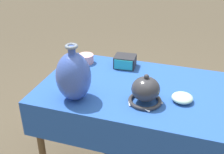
% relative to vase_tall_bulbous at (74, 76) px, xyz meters
% --- Properties ---
extents(display_table, '(1.12, 0.75, 0.75)m').
position_rel_vase_tall_bulbous_xyz_m(display_table, '(0.28, 0.22, -0.22)').
color(display_table, brown).
rests_on(display_table, ground_plane).
extents(vase_tall_bulbous, '(0.20, 0.20, 0.33)m').
position_rel_vase_tall_bulbous_xyz_m(vase_tall_bulbous, '(0.00, 0.00, 0.00)').
color(vase_tall_bulbous, '#3851A8').
rests_on(vase_tall_bulbous, display_table).
extents(vase_dome_bell, '(0.19, 0.20, 0.18)m').
position_rel_vase_tall_bulbous_xyz_m(vase_dome_bell, '(0.39, 0.08, -0.07)').
color(vase_dome_bell, '#2D2D33').
rests_on(vase_dome_bell, display_table).
extents(mosaic_tile_box, '(0.15, 0.13, 0.08)m').
position_rel_vase_tall_bulbous_xyz_m(mosaic_tile_box, '(0.16, 0.49, -0.10)').
color(mosaic_tile_box, '#232328').
rests_on(mosaic_tile_box, display_table).
extents(pot_squat_rose, '(0.11, 0.11, 0.06)m').
position_rel_vase_tall_bulbous_xyz_m(pot_squat_rose, '(-0.12, 0.46, -0.11)').
color(pot_squat_rose, '#D19399').
rests_on(pot_squat_rose, display_table).
extents(bowl_shallow_celadon, '(0.12, 0.12, 0.05)m').
position_rel_vase_tall_bulbous_xyz_m(bowl_shallow_celadon, '(0.59, 0.16, -0.12)').
color(bowl_shallow_celadon, '#A8CCB7').
rests_on(bowl_shallow_celadon, display_table).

